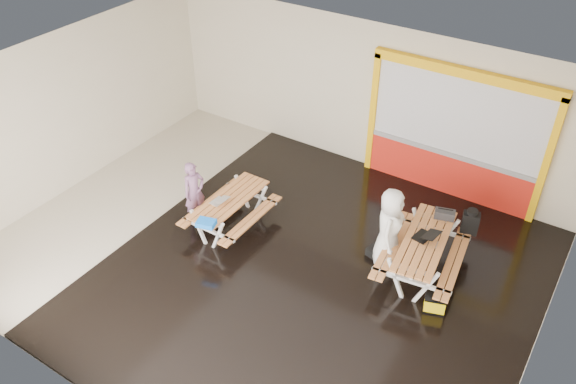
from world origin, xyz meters
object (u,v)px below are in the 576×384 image
Objects in this scene: person_right at (389,228)px; fluke_bag at (435,304)px; picnic_table_left at (230,206)px; toolbox at (445,214)px; picnic_table_right at (424,248)px; blue_pouch at (206,223)px; person_left at (194,192)px; dark_case at (380,253)px; laptop_left at (219,201)px; laptop_right at (426,236)px; backpack at (470,222)px.

person_right is 1.58m from fluke_bag.
toolbox is (3.84, 1.64, 0.34)m from picnic_table_left.
toolbox is (0.06, 0.78, 0.28)m from picnic_table_right.
toolbox is (3.70, 2.54, 0.11)m from blue_pouch.
person_right is 3.81× the size of fluke_bag.
picnic_table_right is 5.43× the size of toolbox.
toolbox is at bearing -52.80° from person_left.
dark_case is (3.68, 1.05, -0.65)m from person_left.
laptop_left reaches higher than picnic_table_left.
picnic_table_left is at bearing -164.71° from dark_case.
fluke_bag is (4.37, 0.07, -0.37)m from picnic_table_left.
picnic_table_right reaches higher than picnic_table_left.
dark_case is at bearing 58.50° from person_right.
person_left is 2.84× the size of laptop_right.
person_left is 3.88m from dark_case.
backpack is (4.37, 2.12, -0.05)m from laptop_left.
toolbox reaches higher than backpack.
picnic_table_left is 4.39m from fluke_bag.
fluke_bag is (0.09, -1.84, -0.54)m from backpack.
dark_case is at bearing -176.67° from picnic_table_right.
person_right is at bearing -135.65° from backpack.
person_right is at bearing -172.25° from picnic_table_right.
picnic_table_right is at bearing 15.44° from laptop_left.
blue_pouch is 0.65× the size of backpack.
picnic_table_left is at bearing 88.92° from person_right.
person_right is at bearing -60.50° from person_left.
blue_pouch is at bearing -81.08° from picnic_table_left.
blue_pouch is (0.85, -0.66, 0.02)m from person_left.
blue_pouch reaches higher than picnic_table_left.
picnic_table_right is at bearing -70.02° from laptop_right.
laptop_left is (0.62, 0.03, 0.01)m from person_left.
laptop_left is at bearing -154.15° from backpack.
person_right reaches higher than person_left.
backpack is 1.24× the size of fluke_bag.
dark_case is (2.97, 0.81, -0.44)m from picnic_table_left.
dark_case is (-0.87, -0.83, -0.78)m from toolbox.
fluke_bag is at bearing -27.99° from dark_case.
picnic_table_left is 4.23× the size of dark_case.
picnic_table_left is 3.11m from dark_case.
backpack is at bearing -51.98° from person_left.
fluke_bag is (1.40, -0.74, 0.07)m from dark_case.
laptop_right is 4.05m from blue_pouch.
person_right is 3.68× the size of dark_case.
person_left is at bearing 142.12° from blue_pouch.
laptop_left is 4.51m from fluke_bag.
person_left is at bearing -176.57° from fluke_bag.
picnic_table_left is 1.15× the size of person_right.
picnic_table_right is 0.25m from laptop_right.
laptop_right is at bearing 109.98° from picnic_table_right.
backpack reaches higher than picnic_table_left.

